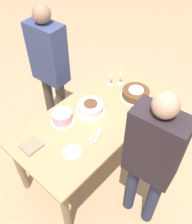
# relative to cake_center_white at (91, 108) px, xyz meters

# --- Properties ---
(ground_plane) EXTENTS (12.00, 12.00, 0.00)m
(ground_plane) POSITION_rel_cake_center_white_xyz_m (-0.01, -0.08, -0.83)
(ground_plane) COLOR tan
(dining_table) EXTENTS (1.71, 0.83, 0.77)m
(dining_table) POSITION_rel_cake_center_white_xyz_m (-0.01, -0.08, -0.17)
(dining_table) COLOR tan
(dining_table) RESTS_ON ground_plane
(cake_center_white) EXTENTS (0.29, 0.29, 0.12)m
(cake_center_white) POSITION_rel_cake_center_white_xyz_m (0.00, 0.00, 0.00)
(cake_center_white) COLOR white
(cake_center_white) RESTS_ON dining_table
(cake_front_chocolate) EXTENTS (0.33, 0.33, 0.09)m
(cake_front_chocolate) POSITION_rel_cake_center_white_xyz_m (0.50, -0.20, -0.01)
(cake_front_chocolate) COLOR white
(cake_front_chocolate) RESTS_ON dining_table
(cake_back_decorated) EXTENTS (0.23, 0.23, 0.12)m
(cake_back_decorated) POSITION_rel_cake_center_white_xyz_m (-0.28, 0.11, 0.00)
(cake_back_decorated) COLOR white
(cake_back_decorated) RESTS_ON dining_table
(wine_glass_near) EXTENTS (0.06, 0.06, 0.22)m
(wine_glass_near) POSITION_rel_cake_center_white_xyz_m (0.47, 0.13, 0.09)
(wine_glass_near) COLOR silver
(wine_glass_near) RESTS_ON dining_table
(wine_glass_far) EXTENTS (0.07, 0.07, 0.22)m
(wine_glass_far) POSITION_rel_cake_center_white_xyz_m (0.56, 0.06, 0.09)
(wine_glass_far) COLOR silver
(wine_glass_far) RESTS_ON dining_table
(dessert_plate_left) EXTENTS (0.17, 0.17, 0.01)m
(dessert_plate_left) POSITION_rel_cake_center_white_xyz_m (-0.48, -0.22, -0.05)
(dessert_plate_left) COLOR silver
(dessert_plate_left) RESTS_ON dining_table
(fork_pile) EXTENTS (0.22, 0.10, 0.01)m
(fork_pile) POSITION_rel_cake_center_white_xyz_m (-0.20, -0.26, -0.05)
(fork_pile) COLOR silver
(fork_pile) RESTS_ON dining_table
(napkin_stack) EXTENTS (0.17, 0.16, 0.02)m
(napkin_stack) POSITION_rel_cake_center_white_xyz_m (-0.68, 0.10, -0.04)
(napkin_stack) COLOR gray
(napkin_stack) RESTS_ON dining_table
(person_cutting) EXTENTS (0.26, 0.42, 1.61)m
(person_cutting) POSITION_rel_cake_center_white_xyz_m (-0.19, -0.82, 0.14)
(person_cutting) COLOR #2D334C
(person_cutting) RESTS_ON ground_plane
(person_watching) EXTENTS (0.26, 0.42, 1.65)m
(person_watching) POSITION_rel_cake_center_white_xyz_m (0.08, 0.69, 0.17)
(person_watching) COLOR #4C4238
(person_watching) RESTS_ON ground_plane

